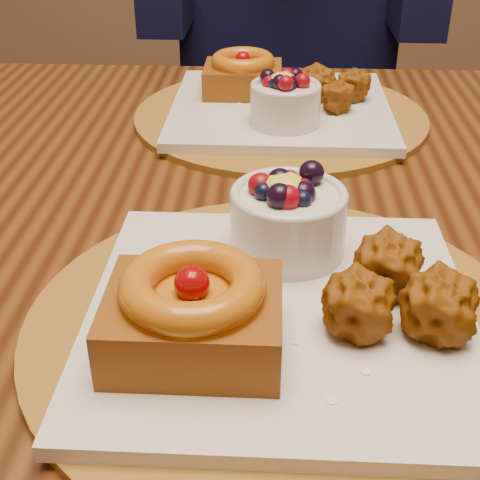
% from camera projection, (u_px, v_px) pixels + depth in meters
% --- Properties ---
extents(dining_table, '(1.60, 0.90, 0.76)m').
position_uv_depth(dining_table, '(278.00, 258.00, 0.73)').
color(dining_table, '#321809').
rests_on(dining_table, ground).
extents(place_setting_near, '(0.38, 0.38, 0.09)m').
position_uv_depth(place_setting_near, '(276.00, 294.00, 0.49)').
color(place_setting_near, brown).
rests_on(place_setting_near, dining_table).
extents(place_setting_far, '(0.38, 0.38, 0.08)m').
position_uv_depth(place_setting_far, '(279.00, 103.00, 0.86)').
color(place_setting_far, brown).
rests_on(place_setting_far, dining_table).
extents(chair_far, '(0.59, 0.59, 0.97)m').
position_uv_depth(chair_far, '(298.00, 104.00, 1.56)').
color(chair_far, black).
rests_on(chair_far, ground).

